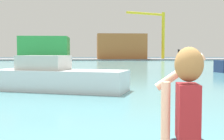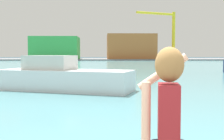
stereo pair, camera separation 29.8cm
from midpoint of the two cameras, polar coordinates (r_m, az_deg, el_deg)
ground_plane at (r=52.21m, az=-1.45°, el=0.94°), size 220.00×220.00×0.00m
harbor_water at (r=54.21m, az=-1.46°, el=1.04°), size 140.00×100.00×0.02m
far_shore_dock at (r=94.19m, az=-1.56°, el=2.12°), size 140.00×20.00×0.41m
person_photographer at (r=2.95m, az=13.72°, el=-8.78°), size 0.53×0.56×1.74m
boat_moored at (r=16.98m, az=-9.14°, el=-1.44°), size 8.14×4.91×2.02m
warehouse_left at (r=91.41m, az=-10.92°, el=4.27°), size 14.14×11.41×6.75m
warehouse_right at (r=92.82m, az=3.76°, el=4.59°), size 14.97×12.56×7.66m
port_crane at (r=93.52m, az=11.07°, el=7.93°), size 12.98×5.93×14.74m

